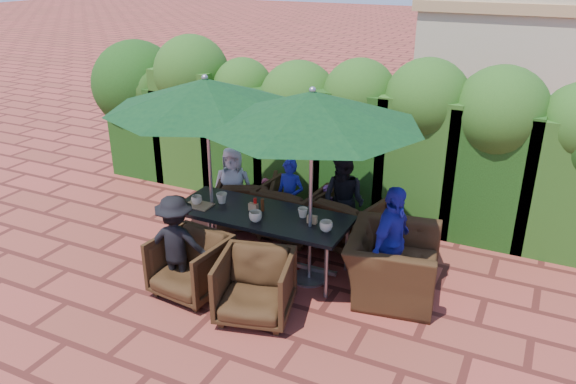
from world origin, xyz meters
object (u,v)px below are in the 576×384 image
at_px(umbrella_left, 206,94).
at_px(chair_near_left, 190,263).
at_px(umbrella_right, 312,109).
at_px(chair_near_right, 255,284).
at_px(chair_far_right, 349,219).
at_px(chair_far_mid, 291,208).
at_px(chair_far_left, 248,199).
at_px(dining_table, 261,218).
at_px(chair_end_right, 393,254).

distance_m(umbrella_left, chair_near_left, 2.05).
relative_size(umbrella_right, chair_near_right, 3.09).
bearing_deg(chair_far_right, chair_near_right, 93.16).
height_order(umbrella_left, chair_far_mid, umbrella_left).
height_order(chair_far_right, chair_near_right, chair_far_right).
bearing_deg(umbrella_left, umbrella_right, -1.99).
xyz_separation_m(umbrella_right, chair_far_mid, (-0.73, 0.99, -1.78)).
height_order(chair_far_mid, chair_far_right, chair_far_mid).
bearing_deg(chair_far_left, umbrella_left, 68.19).
bearing_deg(chair_far_left, chair_far_right, 159.14).
bearing_deg(chair_far_right, chair_far_mid, 17.26).
bearing_deg(chair_far_left, chair_near_left, 76.37).
relative_size(chair_far_mid, chair_near_left, 1.07).
distance_m(chair_far_right, chair_near_left, 2.33).
bearing_deg(chair_near_left, umbrella_right, 42.94).
distance_m(dining_table, chair_far_mid, 0.96).
bearing_deg(chair_end_right, chair_far_right, 35.77).
relative_size(chair_near_right, chair_end_right, 0.70).
bearing_deg(chair_far_mid, umbrella_right, 129.66).
bearing_deg(chair_near_right, chair_end_right, 28.04).
bearing_deg(dining_table, chair_far_left, 128.13).
xyz_separation_m(umbrella_right, chair_near_left, (-1.17, -0.89, -1.81)).
xyz_separation_m(umbrella_left, chair_end_right, (2.45, 0.12, -1.69)).
xyz_separation_m(umbrella_right, chair_near_right, (-0.24, -0.97, -1.80)).
distance_m(umbrella_right, chair_far_left, 2.51).
height_order(dining_table, chair_far_left, chair_far_left).
height_order(chair_far_mid, chair_near_right, chair_far_mid).
distance_m(umbrella_right, chair_end_right, 1.98).
distance_m(umbrella_left, chair_far_left, 2.03).
xyz_separation_m(umbrella_left, umbrella_right, (1.45, -0.05, 0.00)).
xyz_separation_m(chair_far_left, chair_far_right, (1.59, 0.04, -0.01)).
height_order(umbrella_right, chair_far_left, umbrella_right).
bearing_deg(umbrella_left, chair_far_mid, 52.70).
xyz_separation_m(chair_far_left, chair_near_right, (1.21, -1.98, -0.01)).
bearing_deg(umbrella_left, chair_near_right, -40.31).
relative_size(umbrella_right, chair_far_right, 3.06).
bearing_deg(chair_near_right, umbrella_left, 125.20).
height_order(dining_table, chair_far_right, chair_far_right).
relative_size(umbrella_right, chair_far_left, 3.01).
xyz_separation_m(dining_table, chair_far_right, (0.85, 0.98, -0.26)).
bearing_deg(chair_end_right, umbrella_left, 83.74).
bearing_deg(chair_near_left, chair_far_mid, 82.50).
height_order(chair_far_mid, chair_end_right, chair_end_right).
bearing_deg(umbrella_right, chair_far_right, 82.61).
xyz_separation_m(dining_table, chair_near_left, (-0.46, -0.96, -0.27)).
height_order(chair_far_left, chair_far_mid, chair_far_mid).
distance_m(umbrella_left, chair_far_right, 2.59).
xyz_separation_m(dining_table, umbrella_right, (0.71, -0.07, 1.54)).
bearing_deg(umbrella_right, umbrella_left, 178.01).
relative_size(umbrella_right, chair_far_mid, 2.95).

